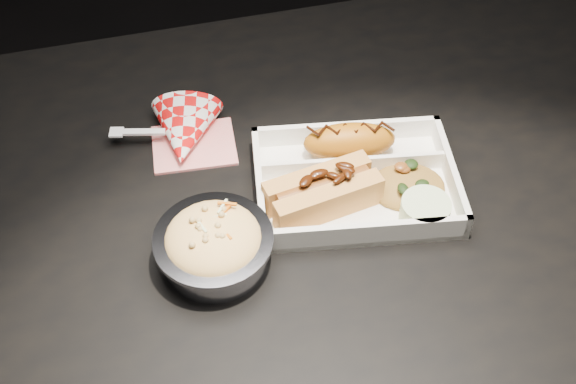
# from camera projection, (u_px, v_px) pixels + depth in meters

# --- Properties ---
(dining_table) EXTENTS (1.20, 0.80, 0.75)m
(dining_table) POSITION_uv_depth(u_px,v_px,m) (330.00, 235.00, 0.99)
(dining_table) COLOR black
(dining_table) RESTS_ON ground
(food_tray) EXTENTS (0.28, 0.22, 0.04)m
(food_tray) POSITION_uv_depth(u_px,v_px,m) (355.00, 184.00, 0.91)
(food_tray) COLOR white
(food_tray) RESTS_ON dining_table
(fried_pastry) EXTENTS (0.13, 0.07, 0.05)m
(fried_pastry) POSITION_uv_depth(u_px,v_px,m) (349.00, 141.00, 0.93)
(fried_pastry) COLOR #B76812
(fried_pastry) RESTS_ON food_tray
(hotdog) EXTENTS (0.15, 0.08, 0.06)m
(hotdog) POSITION_uv_depth(u_px,v_px,m) (323.00, 191.00, 0.88)
(hotdog) COLOR #D59348
(hotdog) RESTS_ON food_tray
(fried_rice_mound) EXTENTS (0.11, 0.09, 0.03)m
(fried_rice_mound) POSITION_uv_depth(u_px,v_px,m) (408.00, 181.00, 0.90)
(fried_rice_mound) COLOR #A4742F
(fried_rice_mound) RESTS_ON food_tray
(cupcake_liner) EXTENTS (0.06, 0.06, 0.03)m
(cupcake_liner) POSITION_uv_depth(u_px,v_px,m) (425.00, 211.00, 0.87)
(cupcake_liner) COLOR beige
(cupcake_liner) RESTS_ON food_tray
(foil_coleslaw_cup) EXTENTS (0.14, 0.14, 0.07)m
(foil_coleslaw_cup) POSITION_uv_depth(u_px,v_px,m) (214.00, 244.00, 0.82)
(foil_coleslaw_cup) COLOR silver
(foil_coleslaw_cup) RESTS_ON dining_table
(napkin_fork) EXTENTS (0.17, 0.13, 0.10)m
(napkin_fork) POSITION_uv_depth(u_px,v_px,m) (184.00, 134.00, 0.96)
(napkin_fork) COLOR red
(napkin_fork) RESTS_ON dining_table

